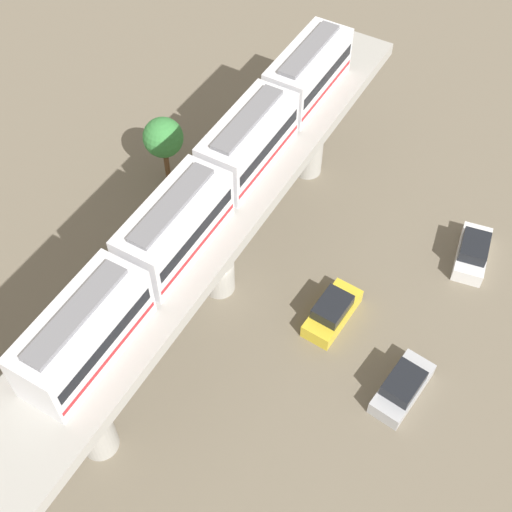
% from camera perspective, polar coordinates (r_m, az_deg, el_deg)
% --- Properties ---
extents(ground_plane, '(120.00, 120.00, 0.00)m').
position_cam_1_polar(ground_plane, '(41.92, -3.05, -2.56)').
color(ground_plane, '#706654').
extents(viaduct, '(5.20, 35.80, 7.48)m').
position_cam_1_polar(viaduct, '(37.31, -3.43, 2.67)').
color(viaduct, '#A8A59E').
rests_on(viaduct, ground).
extents(train, '(2.64, 27.45, 3.24)m').
position_cam_1_polar(train, '(35.06, -3.56, 6.19)').
color(train, silver).
rests_on(train, viaduct).
extents(parked_car_yellow, '(2.06, 4.31, 1.76)m').
position_cam_1_polar(parked_car_yellow, '(40.18, 6.38, -4.63)').
color(parked_car_yellow, yellow).
rests_on(parked_car_yellow, ground).
extents(parked_car_silver, '(2.29, 4.39, 1.76)m').
position_cam_1_polar(parked_car_silver, '(38.29, 12.11, -10.64)').
color(parked_car_silver, '#B2B5BA').
rests_on(parked_car_silver, ground).
extents(parked_car_white, '(2.51, 4.45, 1.76)m').
position_cam_1_polar(parked_car_white, '(44.64, 17.62, 0.33)').
color(parked_car_white, white).
rests_on(parked_car_white, ground).
extents(tree_near_viaduct, '(2.69, 2.69, 5.01)m').
position_cam_1_polar(tree_near_viaduct, '(45.83, -7.75, 9.73)').
color(tree_near_viaduct, brown).
rests_on(tree_near_viaduct, ground).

